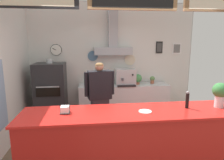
# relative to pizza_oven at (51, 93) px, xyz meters

# --- Properties ---
(back_wall_assembly) EXTENTS (4.50, 2.71, 3.04)m
(back_wall_assembly) POSITION_rel_pizza_oven_xyz_m (1.59, 0.42, 0.87)
(back_wall_assembly) COLOR #9E9E99
(back_wall_assembly) RESTS_ON ground_plane
(service_counter) EXTENTS (3.23, 0.75, 1.05)m
(service_counter) POSITION_rel_pizza_oven_xyz_m (1.59, -2.27, -0.23)
(service_counter) COLOR red
(service_counter) RESTS_ON ground_plane
(back_prep_counter) EXTENTS (2.37, 0.56, 0.90)m
(back_prep_counter) POSITION_rel_pizza_oven_xyz_m (1.86, 0.18, -0.31)
(back_prep_counter) COLOR silver
(back_prep_counter) RESTS_ON ground_plane
(pizza_oven) EXTENTS (0.73, 0.70, 1.61)m
(pizza_oven) POSITION_rel_pizza_oven_xyz_m (0.00, 0.00, 0.00)
(pizza_oven) COLOR #232326
(pizza_oven) RESTS_ON ground_plane
(shop_worker) EXTENTS (0.61, 0.31, 1.62)m
(shop_worker) POSITION_rel_pizza_oven_xyz_m (1.15, -1.03, 0.10)
(shop_worker) COLOR #232328
(shop_worker) RESTS_ON ground_plane
(espresso_machine) EXTENTS (0.52, 0.48, 0.42)m
(espresso_machine) POSITION_rel_pizza_oven_xyz_m (1.88, 0.15, 0.35)
(espresso_machine) COLOR #B7BABF
(espresso_machine) RESTS_ON back_prep_counter
(potted_basil) EXTENTS (0.20, 0.20, 0.23)m
(potted_basil) POSITION_rel_pizza_oven_xyz_m (1.37, 0.19, 0.27)
(potted_basil) COLOR #4C4C51
(potted_basil) RESTS_ON back_prep_counter
(potted_oregano) EXTENTS (0.24, 0.24, 0.27)m
(potted_oregano) POSITION_rel_pizza_oven_xyz_m (2.21, 0.17, 0.30)
(potted_oregano) COLOR #9E563D
(potted_oregano) RESTS_ON back_prep_counter
(potted_thyme) EXTENTS (0.20, 0.20, 0.24)m
(potted_thyme) POSITION_rel_pizza_oven_xyz_m (1.04, 0.18, 0.28)
(potted_thyme) COLOR beige
(potted_thyme) RESTS_ON back_prep_counter
(potted_rosemary) EXTENTS (0.13, 0.13, 0.20)m
(potted_rosemary) POSITION_rel_pizza_oven_xyz_m (2.64, 0.22, 0.25)
(potted_rosemary) COLOR #9E563D
(potted_rosemary) RESTS_ON back_prep_counter
(condiment_plate) EXTENTS (0.18, 0.18, 0.01)m
(condiment_plate) POSITION_rel_pizza_oven_xyz_m (1.72, -2.32, 0.30)
(condiment_plate) COLOR white
(condiment_plate) RESTS_ON service_counter
(pepper_grinder) EXTENTS (0.05, 0.05, 0.26)m
(pepper_grinder) POSITION_rel_pizza_oven_xyz_m (2.38, -2.23, 0.42)
(pepper_grinder) COLOR black
(pepper_grinder) RESTS_ON service_counter
(basil_vase) EXTENTS (0.22, 0.22, 0.37)m
(basil_vase) POSITION_rel_pizza_oven_xyz_m (2.88, -2.25, 0.51)
(basil_vase) COLOR silver
(basil_vase) RESTS_ON service_counter
(napkin_holder) EXTENTS (0.14, 0.13, 0.11)m
(napkin_holder) POSITION_rel_pizza_oven_xyz_m (0.60, -2.23, 0.34)
(napkin_holder) COLOR #262628
(napkin_holder) RESTS_ON service_counter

